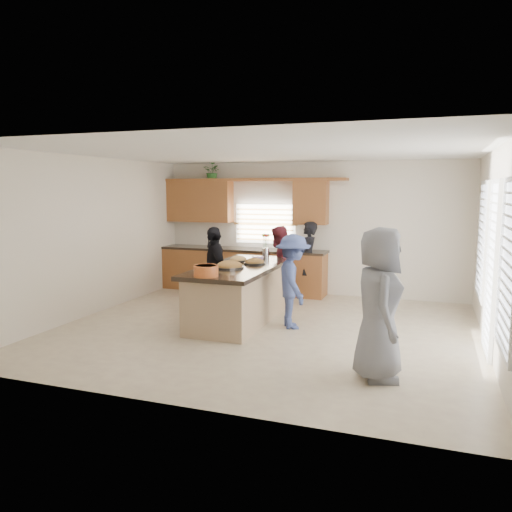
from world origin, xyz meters
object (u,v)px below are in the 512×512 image
at_px(island, 241,294).
at_px(woman_right_front, 379,304).
at_px(salad_bowl, 206,270).
at_px(woman_left_front, 214,270).
at_px(woman_right_back, 293,281).
at_px(woman_left_mid, 278,266).
at_px(woman_left_back, 308,260).

height_order(island, woman_right_front, woman_right_front).
relative_size(island, salad_bowl, 7.41).
xyz_separation_m(woman_left_front, woman_right_back, (1.59, -0.46, -0.02)).
xyz_separation_m(woman_left_mid, woman_right_front, (2.22, -3.25, 0.14)).
xyz_separation_m(woman_right_back, woman_right_front, (1.53, -1.79, 0.14)).
bearing_deg(salad_bowl, woman_left_mid, 82.09).
bearing_deg(island, woman_left_mid, 78.86).
bearing_deg(woman_right_front, woman_left_front, 40.49).
xyz_separation_m(woman_left_front, woman_right_front, (3.12, -2.25, 0.12)).
bearing_deg(woman_left_back, woman_right_front, 29.30).
height_order(salad_bowl, woman_left_mid, woman_left_mid).
relative_size(salad_bowl, woman_right_back, 0.24).
bearing_deg(woman_right_back, island, 55.67).
relative_size(island, woman_right_back, 1.78).
distance_m(island, woman_left_back, 2.32).
xyz_separation_m(salad_bowl, woman_right_front, (2.57, -0.74, -0.14)).
bearing_deg(woman_left_front, woman_right_back, 34.64).
xyz_separation_m(salad_bowl, woman_left_front, (-0.55, 1.50, -0.26)).
relative_size(woman_left_front, woman_right_front, 0.87).
bearing_deg(woman_left_back, woman_left_mid, -17.86).
distance_m(island, woman_left_front, 0.79).
bearing_deg(island, woman_right_back, -7.65).
bearing_deg(salad_bowl, woman_left_front, 109.96).
bearing_deg(woman_left_back, woman_right_back, 13.02).
relative_size(island, woman_right_front, 1.50).
height_order(woman_left_back, woman_right_front, woman_right_front).
distance_m(woman_left_front, woman_right_front, 3.84).
relative_size(island, woman_left_back, 1.72).
distance_m(salad_bowl, woman_right_back, 1.50).
distance_m(salad_bowl, woman_left_front, 1.62).
xyz_separation_m(woman_left_mid, woman_right_back, (0.69, -1.46, -0.00)).
relative_size(salad_bowl, woman_right_front, 0.20).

